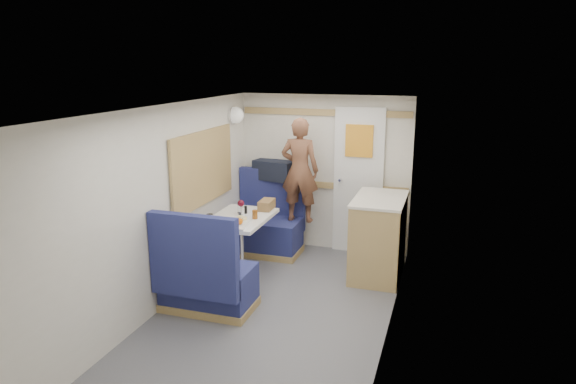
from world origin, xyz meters
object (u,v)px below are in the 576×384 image
(person, at_px, (300,170))
(tumbler_left, at_px, (210,220))
(dome_light, at_px, (236,115))
(tumbler_mid, at_px, (240,208))
(bench_near, at_px, (206,282))
(pepper_grinder, at_px, (246,210))
(duffel_bag, at_px, (274,170))
(dinette_table, at_px, (240,230))
(wine_glass, at_px, (241,204))
(beer_glass, at_px, (255,214))
(bench_far, at_px, (267,229))
(bread_loaf, at_px, (267,205))
(salt_grinder, at_px, (243,211))
(galley_counter, at_px, (378,236))
(cheese_block, at_px, (242,218))
(orange_fruit, at_px, (240,221))
(tray, at_px, (235,224))

(person, height_order, tumbler_left, person)
(dome_light, relative_size, tumbler_mid, 2.00)
(bench_near, distance_m, pepper_grinder, 1.11)
(duffel_bag, bearing_deg, dinette_table, -79.01)
(bench_near, bearing_deg, person, 76.40)
(dome_light, bearing_deg, wine_glass, -64.05)
(duffel_bag, bearing_deg, bench_near, -78.65)
(beer_glass, bearing_deg, person, 75.34)
(bench_far, bearing_deg, bench_near, -90.00)
(bench_near, relative_size, wine_glass, 6.25)
(dome_light, bearing_deg, tumbler_left, -80.29)
(bench_near, bearing_deg, tumbler_mid, 93.27)
(dome_light, bearing_deg, bread_loaf, -39.71)
(salt_grinder, height_order, bread_loaf, bread_loaf)
(person, xyz_separation_m, tumbler_mid, (-0.48, -0.75, -0.33))
(duffel_bag, xyz_separation_m, tumbler_left, (-0.20, -1.49, -0.25))
(dinette_table, height_order, bench_near, bench_near)
(tumbler_left, bearing_deg, tumbler_mid, 76.65)
(bench_near, height_order, tumbler_left, bench_near)
(galley_counter, height_order, pepper_grinder, galley_counter)
(bench_near, height_order, person, person)
(bench_far, relative_size, beer_glass, 11.05)
(person, relative_size, duffel_bag, 2.46)
(bench_far, xyz_separation_m, pepper_grinder, (0.02, -0.72, 0.46))
(dinette_table, height_order, bread_loaf, bread_loaf)
(duffel_bag, relative_size, pepper_grinder, 6.00)
(dinette_table, distance_m, bench_far, 0.90)
(bench_far, relative_size, cheese_block, 10.73)
(dinette_table, relative_size, tumbler_left, 7.80)
(dinette_table, height_order, beer_glass, beer_glass)
(orange_fruit, xyz_separation_m, tumbler_mid, (-0.19, 0.46, -0.00))
(cheese_block, bearing_deg, wine_glass, 115.51)
(beer_glass, xyz_separation_m, bread_loaf, (-0.01, 0.39, 0.01))
(tray, bearing_deg, salt_grinder, 101.01)
(person, xyz_separation_m, bread_loaf, (-0.24, -0.52, -0.32))
(orange_fruit, relative_size, wine_glass, 0.40)
(tumbler_mid, bearing_deg, beer_glass, -33.89)
(person, height_order, wine_glass, person)
(cheese_block, bearing_deg, tumbler_mid, 116.80)
(duffel_bag, bearing_deg, cheese_block, -74.74)
(person, bearing_deg, orange_fruit, 74.93)
(orange_fruit, bearing_deg, bread_loaf, 85.91)
(duffel_bag, distance_m, wine_glass, 1.05)
(bench_far, xyz_separation_m, cheese_block, (0.09, -1.01, 0.45))
(dome_light, height_order, duffel_bag, dome_light)
(dome_light, distance_m, duffel_bag, 0.87)
(bench_near, height_order, dome_light, dome_light)
(bench_far, distance_m, cheese_block, 1.11)
(bench_near, xyz_separation_m, tumbler_left, (-0.18, 0.50, 0.48))
(dome_light, bearing_deg, galley_counter, -9.18)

